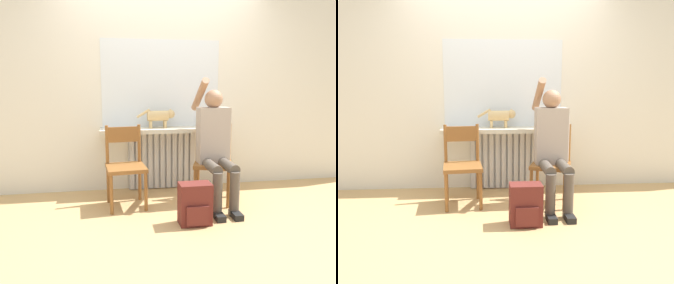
# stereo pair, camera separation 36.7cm
# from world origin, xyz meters

# --- Properties ---
(ground_plane) EXTENTS (12.00, 12.00, 0.00)m
(ground_plane) POSITION_xyz_m (0.00, 0.00, 0.00)
(ground_plane) COLOR tan
(wall_with_window) EXTENTS (7.00, 0.06, 2.70)m
(wall_with_window) POSITION_xyz_m (0.00, 1.23, 1.35)
(wall_with_window) COLOR white
(wall_with_window) RESTS_ON ground_plane
(radiator) EXTENTS (0.84, 0.08, 0.74)m
(radiator) POSITION_xyz_m (0.00, 1.15, 0.37)
(radiator) COLOR silver
(radiator) RESTS_ON ground_plane
(windowsill) EXTENTS (1.52, 0.32, 0.05)m
(windowsill) POSITION_xyz_m (0.00, 1.04, 0.77)
(windowsill) COLOR beige
(windowsill) RESTS_ON radiator
(window_glass) EXTENTS (1.46, 0.01, 1.06)m
(window_glass) POSITION_xyz_m (0.00, 1.20, 1.32)
(window_glass) COLOR white
(window_glass) RESTS_ON windowsill
(chair_left) EXTENTS (0.44, 0.44, 0.87)m
(chair_left) POSITION_xyz_m (-0.49, 0.61, 0.45)
(chair_left) COLOR brown
(chair_left) RESTS_ON ground_plane
(chair_right) EXTENTS (0.52, 0.52, 0.87)m
(chair_right) POSITION_xyz_m (0.50, 0.60, 0.45)
(chair_right) COLOR brown
(chair_right) RESTS_ON ground_plane
(person) EXTENTS (0.36, 1.01, 1.39)m
(person) POSITION_xyz_m (0.48, 0.49, 0.69)
(person) COLOR brown
(person) RESTS_ON ground_plane
(cat) EXTENTS (0.47, 0.12, 0.24)m
(cat) POSITION_xyz_m (-0.04, 1.05, 0.94)
(cat) COLOR #DBB77A
(cat) RESTS_ON windowsill
(backpack) EXTENTS (0.30, 0.22, 0.40)m
(backpack) POSITION_xyz_m (0.13, -0.00, 0.20)
(backpack) COLOR maroon
(backpack) RESTS_ON ground_plane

